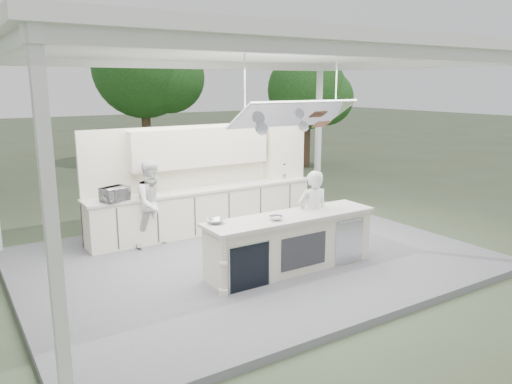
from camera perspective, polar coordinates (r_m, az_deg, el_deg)
ground at (r=9.30m, az=-0.39°, el=-8.00°), size 90.00×90.00×0.00m
stage_deck at (r=9.28m, az=-0.39°, el=-7.66°), size 8.00×6.00×0.12m
tent at (r=8.73m, az=-0.36°, el=15.47°), size 8.20×6.20×3.86m
demo_island at (r=8.49m, az=3.93°, el=-5.79°), size 3.10×0.79×0.95m
back_counter at (r=10.71m, az=-5.82°, el=-1.98°), size 5.08×0.72×0.95m
back_wall_unit at (r=10.90m, az=-4.36°, el=3.55°), size 5.05×0.48×2.25m
tree_cluster at (r=17.73m, az=-18.36°, el=11.90°), size 19.55×9.40×5.85m
head_chef at (r=8.94m, az=6.47°, el=-2.68°), size 0.64×0.48×1.62m
sous_chef at (r=9.81m, az=-11.63°, el=-1.29°), size 0.94×0.80×1.69m
toaster_oven at (r=9.68m, az=-15.84°, el=-0.24°), size 0.57×0.48×0.27m
bowl_large at (r=7.90m, az=-4.64°, el=-3.34°), size 0.34×0.34×0.07m
bowl_small at (r=8.06m, az=2.29°, el=-2.99°), size 0.24×0.24×0.07m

